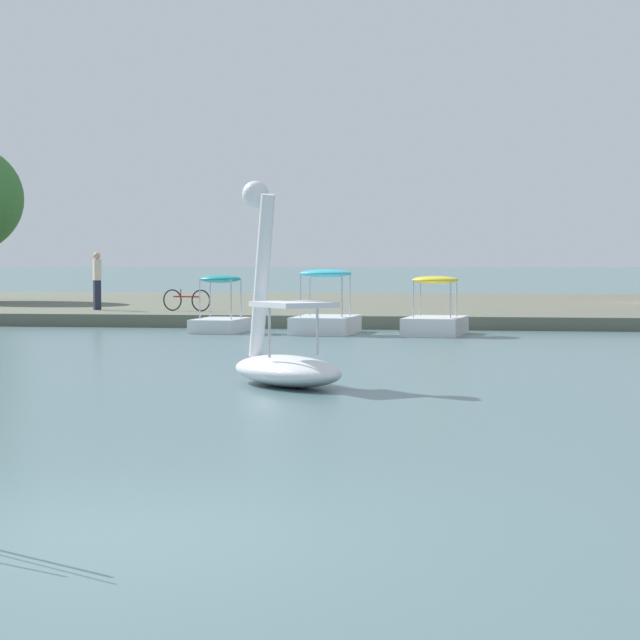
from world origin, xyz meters
TOP-DOWN VIEW (x-y plane):
  - ground_plane at (0.00, 0.00)m, footprint 475.04×475.04m
  - shore_bank_far at (0.00, 37.61)m, footprint 152.88×22.51m
  - swan_boat at (-0.63, 10.83)m, footprint 2.54×2.71m
  - pedal_boat_yellow at (0.88, 24.08)m, footprint 1.62×2.34m
  - pedal_boat_cyan at (-1.96, 24.28)m, footprint 1.62×2.39m
  - pedal_boat_teal at (-4.79, 24.49)m, footprint 1.32×2.13m
  - person_on_path at (-9.77, 29.29)m, footprint 0.29×0.29m
  - bicycle_parked at (-6.84, 28.84)m, footprint 1.58×0.51m

SIDE VIEW (x-z plane):
  - ground_plane at x=0.00m, z-range 0.00..0.00m
  - shore_bank_far at x=0.00m, z-range 0.00..0.36m
  - pedal_boat_yellow at x=0.88m, z-range -0.32..1.18m
  - pedal_boat_teal at x=-4.79m, z-range -0.30..1.20m
  - pedal_boat_cyan at x=-1.96m, z-range -0.34..1.31m
  - swan_boat at x=-0.63m, z-range -1.06..2.14m
  - bicycle_parked at x=-6.84m, z-range 0.36..1.02m
  - person_on_path at x=-9.77m, z-range 0.41..2.18m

